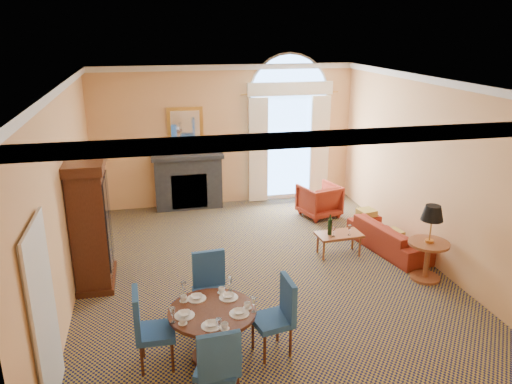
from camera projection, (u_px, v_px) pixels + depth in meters
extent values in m
plane|color=#141740|center=(262.00, 274.00, 8.46)|extent=(7.50, 7.50, 0.00)
cube|color=#F7B875|center=(225.00, 136.00, 11.43)|extent=(6.00, 0.04, 3.20)
cube|color=#F7B875|center=(65.00, 197.00, 7.34)|extent=(0.04, 7.50, 3.20)
cube|color=#F7B875|center=(432.00, 172.00, 8.58)|extent=(0.04, 7.50, 3.20)
cube|color=white|center=(263.00, 82.00, 7.45)|extent=(6.00, 7.50, 0.04)
cube|color=silver|center=(263.00, 86.00, 7.47)|extent=(6.00, 7.50, 0.12)
cube|color=silver|center=(44.00, 319.00, 5.30)|extent=(0.08, 0.90, 2.06)
cube|color=#313439|center=(188.00, 183.00, 11.37)|extent=(1.50, 0.40, 1.20)
cube|color=#313439|center=(187.00, 156.00, 11.15)|extent=(1.60, 0.46, 0.08)
cube|color=gold|center=(185.00, 129.00, 11.15)|extent=(0.80, 0.04, 1.00)
cube|color=white|center=(186.00, 130.00, 11.14)|extent=(0.64, 0.02, 0.84)
cube|color=silver|center=(288.00, 148.00, 11.83)|extent=(1.90, 0.04, 2.50)
cube|color=#91BEF3|center=(288.00, 148.00, 11.82)|extent=(1.70, 0.02, 2.30)
cylinder|color=silver|center=(289.00, 95.00, 11.44)|extent=(1.90, 0.04, 1.90)
cube|color=#F1E8CD|center=(258.00, 151.00, 11.57)|extent=(0.45, 0.06, 2.45)
cube|color=#F1E8CD|center=(320.00, 147.00, 11.88)|extent=(0.45, 0.06, 2.45)
cube|color=#F1E8CD|center=(291.00, 89.00, 11.28)|extent=(2.00, 0.08, 0.30)
cube|color=#3C1A0D|center=(91.00, 227.00, 7.90)|extent=(0.53, 0.96, 1.92)
cube|color=#3C1A0D|center=(84.00, 164.00, 7.57)|extent=(0.60, 1.06, 0.15)
cube|color=#3C1A0D|center=(97.00, 279.00, 8.18)|extent=(0.60, 1.06, 0.10)
cylinder|color=#3C1A0D|center=(212.00, 312.00, 6.11)|extent=(1.09, 1.09, 0.05)
cylinder|color=#3C1A0D|center=(213.00, 336.00, 6.22)|extent=(0.15, 0.15, 0.64)
cylinder|color=#3C1A0D|center=(214.00, 356.00, 6.31)|extent=(0.55, 0.55, 0.05)
cylinder|color=white|center=(229.00, 297.00, 6.38)|extent=(0.25, 0.25, 0.01)
imported|color=white|center=(228.00, 296.00, 6.37)|extent=(0.15, 0.15, 0.04)
imported|color=white|center=(222.00, 290.00, 6.49)|extent=(0.09, 0.09, 0.07)
cylinder|color=white|center=(197.00, 298.00, 6.35)|extent=(0.25, 0.25, 0.01)
imported|color=white|center=(197.00, 297.00, 6.34)|extent=(0.15, 0.15, 0.04)
imported|color=white|center=(184.00, 298.00, 6.29)|extent=(0.09, 0.09, 0.07)
cylinder|color=white|center=(185.00, 315.00, 5.98)|extent=(0.25, 0.25, 0.01)
imported|color=white|center=(184.00, 314.00, 5.97)|extent=(0.15, 0.15, 0.04)
imported|color=white|center=(183.00, 320.00, 5.81)|extent=(0.09, 0.09, 0.07)
cylinder|color=white|center=(212.00, 326.00, 5.77)|extent=(0.25, 0.25, 0.01)
imported|color=white|center=(211.00, 324.00, 5.77)|extent=(0.15, 0.15, 0.04)
imported|color=white|center=(225.00, 326.00, 5.71)|extent=(0.09, 0.09, 0.07)
cylinder|color=white|center=(239.00, 314.00, 6.02)|extent=(0.25, 0.25, 0.01)
imported|color=white|center=(239.00, 312.00, 6.01)|extent=(0.15, 0.15, 0.04)
imported|color=white|center=(247.00, 305.00, 6.13)|extent=(0.09, 0.09, 0.07)
cube|color=navy|center=(210.00, 295.00, 6.89)|extent=(0.46, 0.46, 0.08)
cube|color=navy|center=(209.00, 269.00, 6.99)|extent=(0.46, 0.11, 0.55)
cylinder|color=#3C1A0D|center=(221.00, 303.00, 7.17)|extent=(0.04, 0.04, 0.42)
cylinder|color=#3C1A0D|center=(196.00, 306.00, 7.09)|extent=(0.04, 0.04, 0.42)
cylinder|color=#3C1A0D|center=(225.00, 316.00, 6.84)|extent=(0.04, 0.04, 0.42)
cylinder|color=#3C1A0D|center=(199.00, 320.00, 6.76)|extent=(0.04, 0.04, 0.42)
cube|color=navy|center=(218.00, 368.00, 5.42)|extent=(0.59, 0.59, 0.08)
cube|color=navy|center=(219.00, 357.00, 5.12)|extent=(0.46, 0.10, 0.55)
cylinder|color=#3C1A0D|center=(207.00, 375.00, 5.69)|extent=(0.04, 0.04, 0.42)
cylinder|color=#3C1A0D|center=(238.00, 378.00, 5.64)|extent=(0.04, 0.04, 0.42)
cube|color=navy|center=(272.00, 321.00, 6.29)|extent=(0.54, 0.54, 0.08)
cube|color=navy|center=(288.00, 299.00, 6.22)|extent=(0.10, 0.46, 0.55)
cylinder|color=#3C1A0D|center=(290.00, 342.00, 6.28)|extent=(0.04, 0.04, 0.42)
cylinder|color=#3C1A0D|center=(278.00, 327.00, 6.59)|extent=(0.04, 0.04, 0.42)
cylinder|color=#3C1A0D|center=(265.00, 349.00, 6.14)|extent=(0.04, 0.04, 0.42)
cylinder|color=#3C1A0D|center=(253.00, 334.00, 6.45)|extent=(0.04, 0.04, 0.42)
cube|color=navy|center=(156.00, 333.00, 6.05)|extent=(0.47, 0.47, 0.08)
cube|color=navy|center=(137.00, 313.00, 5.91)|extent=(0.08, 0.46, 0.55)
cylinder|color=#3C1A0D|center=(143.00, 343.00, 6.26)|extent=(0.04, 0.04, 0.42)
cylinder|color=#3C1A0D|center=(142.00, 361.00, 5.93)|extent=(0.04, 0.04, 0.42)
cylinder|color=#3C1A0D|center=(172.00, 340.00, 6.32)|extent=(0.04, 0.04, 0.42)
cylinder|color=#3C1A0D|center=(173.00, 357.00, 5.99)|extent=(0.04, 0.04, 0.42)
imported|color=#9C2F1C|center=(390.00, 237.00, 9.30)|extent=(1.06, 1.92, 0.53)
imported|color=#9C2F1C|center=(319.00, 200.00, 10.95)|extent=(0.96, 0.98, 0.72)
cube|color=brown|center=(339.00, 235.00, 9.06)|extent=(0.84, 0.51, 0.05)
cylinder|color=brown|center=(324.00, 251.00, 8.90)|extent=(0.04, 0.04, 0.36)
cylinder|color=brown|center=(360.00, 247.00, 9.04)|extent=(0.04, 0.04, 0.36)
cylinder|color=brown|center=(318.00, 243.00, 9.20)|extent=(0.04, 0.04, 0.36)
cylinder|color=brown|center=(353.00, 240.00, 9.35)|extent=(0.04, 0.04, 0.36)
cylinder|color=brown|center=(429.00, 243.00, 8.10)|extent=(0.66, 0.66, 0.04)
cylinder|color=brown|center=(427.00, 262.00, 8.20)|extent=(0.09, 0.09, 0.62)
cylinder|color=brown|center=(425.00, 277.00, 8.29)|extent=(0.49, 0.49, 0.04)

